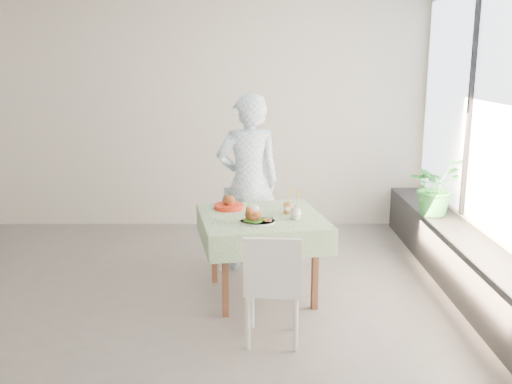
{
  "coord_description": "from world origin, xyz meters",
  "views": [
    {
      "loc": [
        0.87,
        -4.63,
        2.05
      ],
      "look_at": [
        0.88,
        0.23,
        0.94
      ],
      "focal_mm": 40.0,
      "sensor_mm": 36.0,
      "label": 1
    }
  ],
  "objects_px": {
    "chair_near": "(273,307)",
    "diner": "(248,183)",
    "cafe_table": "(262,246)",
    "main_dish": "(255,217)",
    "chair_far": "(239,243)",
    "juice_cup_orange": "(288,207)",
    "potted_plant": "(435,186)"
  },
  "relations": [
    {
      "from": "chair_near",
      "to": "diner",
      "type": "bearing_deg",
      "value": 97.11
    },
    {
      "from": "cafe_table",
      "to": "chair_near",
      "type": "xyz_separation_m",
      "value": [
        0.07,
        -0.86,
        -0.2
      ]
    },
    {
      "from": "cafe_table",
      "to": "chair_near",
      "type": "distance_m",
      "value": 0.88
    },
    {
      "from": "diner",
      "to": "main_dish",
      "type": "bearing_deg",
      "value": 80.0
    },
    {
      "from": "chair_near",
      "to": "chair_far",
      "type": "bearing_deg",
      "value": 100.41
    },
    {
      "from": "cafe_table",
      "to": "main_dish",
      "type": "distance_m",
      "value": 0.41
    },
    {
      "from": "chair_near",
      "to": "juice_cup_orange",
      "type": "relative_size",
      "value": 3.25
    },
    {
      "from": "chair_far",
      "to": "diner",
      "type": "distance_m",
      "value": 0.65
    },
    {
      "from": "cafe_table",
      "to": "juice_cup_orange",
      "type": "relative_size",
      "value": 4.61
    },
    {
      "from": "juice_cup_orange",
      "to": "potted_plant",
      "type": "distance_m",
      "value": 1.79
    },
    {
      "from": "cafe_table",
      "to": "chair_far",
      "type": "bearing_deg",
      "value": 106.41
    },
    {
      "from": "juice_cup_orange",
      "to": "potted_plant",
      "type": "height_order",
      "value": "potted_plant"
    },
    {
      "from": "main_dish",
      "to": "potted_plant",
      "type": "bearing_deg",
      "value": 31.93
    },
    {
      "from": "main_dish",
      "to": "chair_near",
      "type": "bearing_deg",
      "value": -78.24
    },
    {
      "from": "cafe_table",
      "to": "chair_far",
      "type": "xyz_separation_m",
      "value": [
        -0.22,
        0.75,
        -0.22
      ]
    },
    {
      "from": "cafe_table",
      "to": "main_dish",
      "type": "xyz_separation_m",
      "value": [
        -0.06,
        -0.23,
        0.33
      ]
    },
    {
      "from": "diner",
      "to": "juice_cup_orange",
      "type": "xyz_separation_m",
      "value": [
        0.36,
        -0.67,
        -0.08
      ]
    },
    {
      "from": "main_dish",
      "to": "potted_plant",
      "type": "distance_m",
      "value": 2.19
    },
    {
      "from": "chair_far",
      "to": "cafe_table",
      "type": "bearing_deg",
      "value": -73.59
    },
    {
      "from": "diner",
      "to": "main_dish",
      "type": "height_order",
      "value": "diner"
    },
    {
      "from": "juice_cup_orange",
      "to": "potted_plant",
      "type": "xyz_separation_m",
      "value": [
        1.57,
        0.86,
        -0.0
      ]
    },
    {
      "from": "chair_near",
      "to": "juice_cup_orange",
      "type": "xyz_separation_m",
      "value": [
        0.16,
        0.92,
        0.54
      ]
    },
    {
      "from": "chair_near",
      "to": "main_dish",
      "type": "bearing_deg",
      "value": 101.76
    },
    {
      "from": "chair_near",
      "to": "potted_plant",
      "type": "xyz_separation_m",
      "value": [
        1.73,
        1.78,
        0.54
      ]
    },
    {
      "from": "chair_far",
      "to": "chair_near",
      "type": "xyz_separation_m",
      "value": [
        0.3,
        -1.61,
        0.02
      ]
    },
    {
      "from": "diner",
      "to": "chair_near",
      "type": "bearing_deg",
      "value": 83.09
    },
    {
      "from": "chair_near",
      "to": "juice_cup_orange",
      "type": "distance_m",
      "value": 1.08
    },
    {
      "from": "chair_far",
      "to": "chair_near",
      "type": "distance_m",
      "value": 1.64
    },
    {
      "from": "chair_far",
      "to": "juice_cup_orange",
      "type": "bearing_deg",
      "value": -56.63
    },
    {
      "from": "diner",
      "to": "chair_far",
      "type": "bearing_deg",
      "value": -28.05
    },
    {
      "from": "main_dish",
      "to": "potted_plant",
      "type": "height_order",
      "value": "potted_plant"
    },
    {
      "from": "chair_near",
      "to": "potted_plant",
      "type": "bearing_deg",
      "value": 45.91
    }
  ]
}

